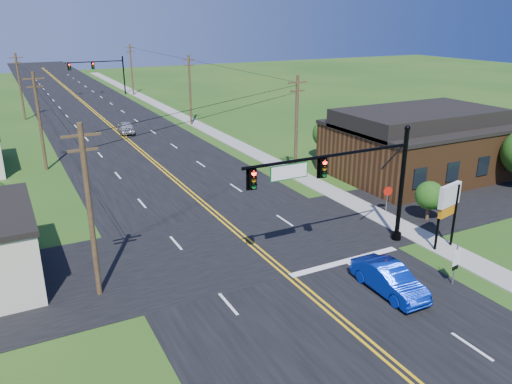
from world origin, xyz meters
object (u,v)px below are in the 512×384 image
signal_mast_far (99,70)px  stop_sign (388,194)px  route_sign (456,261)px  signal_mast_main (344,180)px  blue_car (389,280)px

signal_mast_far → stop_sign: 68.45m
signal_mast_far → route_sign: size_ratio=4.60×
signal_mast_main → blue_car: bearing=-95.4°
blue_car → signal_mast_far: bearing=90.6°
signal_mast_main → signal_mast_far: bearing=89.9°
signal_mast_main → blue_car: size_ratio=2.45×
blue_car → stop_sign: stop_sign is taller
blue_car → signal_mast_main: bearing=85.6°
signal_mast_main → signal_mast_far: same height
signal_mast_main → blue_car: signal_mast_main is taller
signal_mast_far → stop_sign: bearing=-84.1°
blue_car → route_sign: (3.62, -0.98, 0.63)m
blue_car → stop_sign: size_ratio=2.31×
signal_mast_far → blue_car: (-0.56, -76.79, -3.79)m
signal_mast_far → route_sign: (3.06, -77.77, -3.15)m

